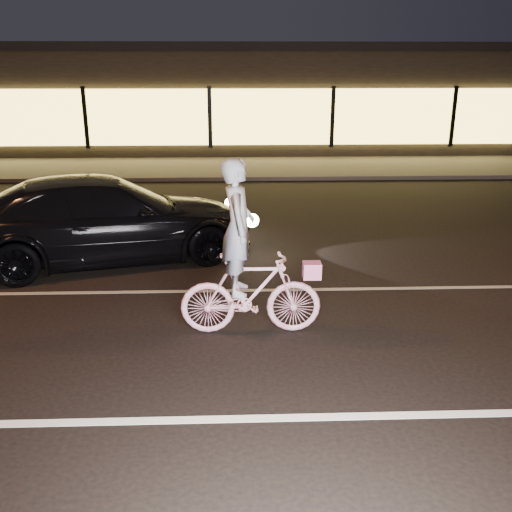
{
  "coord_description": "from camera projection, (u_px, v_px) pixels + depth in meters",
  "views": [
    {
      "loc": [
        0.91,
        -6.52,
        3.48
      ],
      "look_at": [
        1.17,
        0.6,
        1.06
      ],
      "focal_mm": 40.0,
      "sensor_mm": 36.0,
      "label": 1
    }
  ],
  "objects": [
    {
      "name": "lane_stripe_near",
      "position": [
        150.0,
        421.0,
        5.84
      ],
      "size": [
        60.0,
        0.12,
        0.01
      ],
      "primitive_type": "cube",
      "color": "silver",
      "rests_on": "ground"
    },
    {
      "name": "lane_stripe_far",
      "position": [
        180.0,
        291.0,
        9.15
      ],
      "size": [
        60.0,
        0.1,
        0.01
      ],
      "primitive_type": "cube",
      "color": "gray",
      "rests_on": "ground"
    },
    {
      "name": "sidewalk",
      "position": [
        209.0,
        168.0,
        19.55
      ],
      "size": [
        30.0,
        4.0,
        0.12
      ],
      "primitive_type": "cube",
      "color": "#383533",
      "rests_on": "ground"
    },
    {
      "name": "storefront",
      "position": [
        213.0,
        96.0,
        24.52
      ],
      "size": [
        25.4,
        8.42,
        4.2
      ],
      "color": "black",
      "rests_on": "ground"
    },
    {
      "name": "cyclist",
      "position": [
        247.0,
        274.0,
        7.51
      ],
      "size": [
        1.89,
        0.65,
        2.38
      ],
      "rotation": [
        0.0,
        0.0,
        1.57
      ],
      "color": "#DD3F76",
      "rests_on": "ground"
    },
    {
      "name": "ground",
      "position": [
        166.0,
        351.0,
        7.26
      ],
      "size": [
        90.0,
        90.0,
        0.0
      ],
      "primitive_type": "plane",
      "color": "black",
      "rests_on": "ground"
    },
    {
      "name": "sedan",
      "position": [
        107.0,
        219.0,
        10.42
      ],
      "size": [
        5.74,
        3.58,
        1.55
      ],
      "rotation": [
        0.0,
        0.0,
        1.85
      ],
      "color": "black",
      "rests_on": "ground"
    }
  ]
}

